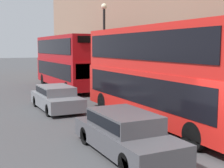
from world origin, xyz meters
TOP-DOWN VIEW (x-y plane):
  - ground_plane at (0.00, 0.00)m, footprint 200.00×200.00m
  - bus_leading at (1.60, 5.20)m, footprint 2.59×10.66m
  - bus_second_in_queue at (1.60, 18.88)m, footprint 2.59×10.59m
  - car_dark_sedan at (-1.80, 2.25)m, footprint 1.84×4.78m
  - car_hatchback at (-1.80, 10.36)m, footprint 1.88×4.61m
  - street_lamp at (3.26, 14.87)m, footprint 0.44×0.44m

SIDE VIEW (x-z plane):
  - ground_plane at x=0.00m, z-range 0.00..0.00m
  - car_hatchback at x=-1.80m, z-range 0.04..1.39m
  - car_dark_sedan at x=-1.80m, z-range 0.04..1.43m
  - bus_leading at x=1.60m, z-range 0.22..4.66m
  - bus_second_in_queue at x=1.60m, z-range 0.22..4.66m
  - street_lamp at x=3.26m, z-range 0.77..7.52m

